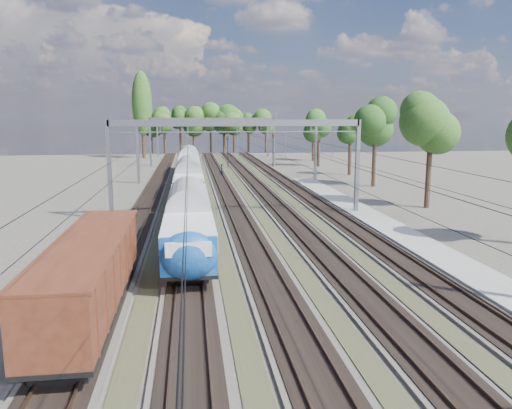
{
  "coord_description": "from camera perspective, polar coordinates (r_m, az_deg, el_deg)",
  "views": [
    {
      "loc": [
        -4.32,
        -15.77,
        9.33
      ],
      "look_at": [
        0.5,
        20.6,
        2.8
      ],
      "focal_mm": 35.0,
      "sensor_mm": 36.0,
      "label": 1
    }
  ],
  "objects": [
    {
      "name": "platform",
      "position": [
        40.38,
        16.55,
        -3.48
      ],
      "size": [
        3.0,
        70.0,
        0.3
      ],
      "primitive_type": "cube",
      "color": "gray",
      "rests_on": "ground"
    },
    {
      "name": "track_bed",
      "position": [
        61.62,
        -3.44,
        1.46
      ],
      "size": [
        21.0,
        130.0,
        0.34
      ],
      "color": "#47423A",
      "rests_on": "ground"
    },
    {
      "name": "emu_train",
      "position": [
        57.2,
        -7.69,
        3.31
      ],
      "size": [
        3.1,
        65.5,
        4.53
      ],
      "color": "black",
      "rests_on": "ground"
    },
    {
      "name": "signal_near",
      "position": [
        90.03,
        -3.24,
        6.48
      ],
      "size": [
        0.41,
        0.38,
        5.81
      ],
      "rotation": [
        0.0,
        0.0,
        0.34
      ],
      "color": "black",
      "rests_on": "ground"
    },
    {
      "name": "poplar",
      "position": [
        114.26,
        -12.9,
        11.13
      ],
      "size": [
        4.4,
        4.4,
        19.04
      ],
      "color": "black",
      "rests_on": "ground"
    },
    {
      "name": "freight_boxcar",
      "position": [
        24.32,
        -18.45,
        -7.44
      ],
      "size": [
        2.93,
        14.15,
        3.65
      ],
      "color": "black",
      "rests_on": "ground"
    },
    {
      "name": "signal_far",
      "position": [
        92.19,
        1.98,
        6.72
      ],
      "size": [
        0.4,
        0.36,
        6.17
      ],
      "rotation": [
        0.0,
        0.0,
        0.09
      ],
      "color": "black",
      "rests_on": "ground"
    },
    {
      "name": "ground",
      "position": [
        18.83,
        7.17,
        -19.71
      ],
      "size": [
        220.0,
        220.0,
        0.0
      ],
      "primitive_type": "plane",
      "color": "#47423A",
      "rests_on": "ground"
    },
    {
      "name": "worker",
      "position": [
        78.66,
        -3.89,
        3.96
      ],
      "size": [
        0.68,
        0.82,
        1.91
      ],
      "primitive_type": "imported",
      "rotation": [
        0.0,
        0.0,
        1.2
      ],
      "color": "black",
      "rests_on": "ground"
    },
    {
      "name": "tree_belt",
      "position": [
        108.26,
        -1.4,
        9.59
      ],
      "size": [
        40.05,
        100.1,
        12.38
      ],
      "color": "black",
      "rests_on": "ground"
    },
    {
      "name": "catenary",
      "position": [
        68.68,
        -3.69,
        7.63
      ],
      "size": [
        25.65,
        130.0,
        9.0
      ],
      "color": "slate",
      "rests_on": "ground"
    }
  ]
}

